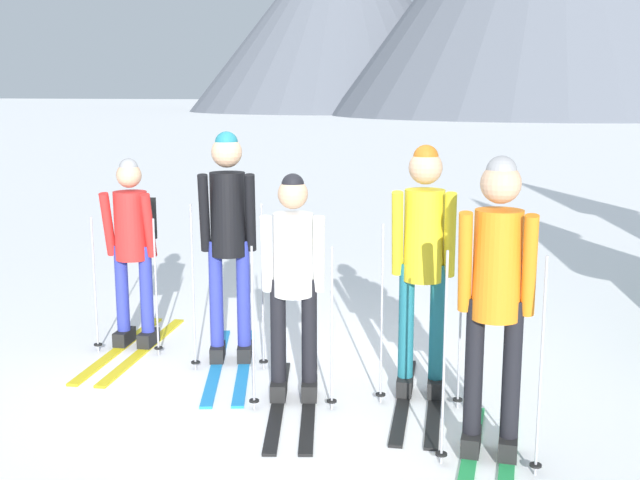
% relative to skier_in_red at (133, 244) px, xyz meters
% --- Properties ---
extents(ground_plane, '(400.00, 400.00, 0.00)m').
position_rel_skier_in_red_xyz_m(ground_plane, '(1.55, -0.28, -0.91)').
color(ground_plane, white).
extents(skier_in_red, '(0.68, 1.78, 1.63)m').
position_rel_skier_in_red_xyz_m(skier_in_red, '(0.00, 0.00, 0.00)').
color(skier_in_red, yellow).
rests_on(skier_in_red, ground).
extents(skier_in_black, '(1.01, 1.72, 1.87)m').
position_rel_skier_in_red_xyz_m(skier_in_black, '(0.94, -0.03, 0.17)').
color(skier_in_black, '#1E84D1').
rests_on(skier_in_black, ground).
extents(skier_in_white, '(0.87, 1.61, 1.63)m').
position_rel_skier_in_red_xyz_m(skier_in_white, '(1.75, -0.56, 0.00)').
color(skier_in_white, black).
rests_on(skier_in_white, ground).
extents(skier_in_yellow, '(0.63, 1.60, 1.82)m').
position_rel_skier_in_red_xyz_m(skier_in_yellow, '(2.57, -0.16, 0.13)').
color(skier_in_yellow, black).
rests_on(skier_in_yellow, ground).
extents(skier_in_orange, '(0.61, 1.58, 1.82)m').
position_rel_skier_in_red_xyz_m(skier_in_orange, '(3.20, -0.93, 0.14)').
color(skier_in_orange, green).
rests_on(skier_in_orange, ground).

